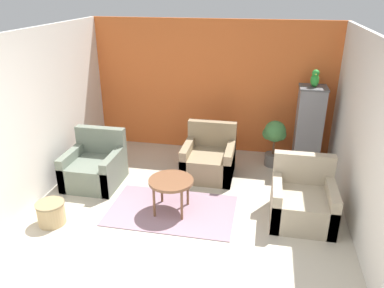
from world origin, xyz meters
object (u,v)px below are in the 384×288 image
potted_plant (274,138)px  armchair_left (95,167)px  parrot (315,79)px  birdcage (308,128)px  wicker_basket (51,212)px  armchair_middle (209,160)px  coffee_table (171,183)px  armchair_right (302,202)px

potted_plant → armchair_left: bearing=-156.5°
armchair_left → parrot: bearing=21.8°
armchair_left → birdcage: birdcage is taller
armchair_left → wicker_basket: bearing=-94.8°
parrot → potted_plant: bearing=-167.5°
birdcage → wicker_basket: 4.29m
armchair_middle → coffee_table: bearing=-105.8°
birdcage → armchair_right: bearing=-95.7°
parrot → coffee_table: bearing=-135.7°
armchair_middle → parrot: bearing=23.4°
armchair_right → armchair_left: bearing=172.8°
parrot → wicker_basket: 4.47m
coffee_table → armchair_right: 1.79m
armchair_left → birdcage: (3.34, 1.33, 0.43)m
parrot → potted_plant: 1.18m
armchair_right → armchair_middle: 1.77m
armchair_middle → parrot: parrot is taller
parrot → birdcage: bearing=-90.0°
armchair_left → armchair_right: 3.20m
coffee_table → potted_plant: 2.25m
parrot → potted_plant: size_ratio=0.35×
coffee_table → birdcage: (1.95, 1.89, 0.26)m
coffee_table → armchair_left: (-1.40, 0.56, -0.17)m
armchair_right → parrot: size_ratio=2.88×
armchair_right → potted_plant: 1.68m
wicker_basket → armchair_right: bearing=13.1°
armchair_middle → birdcage: 1.80m
armchair_middle → wicker_basket: armchair_middle is taller
armchair_left → armchair_right: (3.17, -0.40, 0.00)m
coffee_table → potted_plant: size_ratio=0.75×
coffee_table → birdcage: 2.73m
parrot → potted_plant: parrot is taller
coffee_table → armchair_right: bearing=5.1°
armchair_right → armchair_middle: (-1.43, 1.05, 0.00)m
armchair_middle → wicker_basket: size_ratio=2.23×
armchair_left → armchair_middle: size_ratio=1.00×
armchair_middle → armchair_right: bearing=-36.1°
birdcage → armchair_middle: bearing=-156.7°
armchair_middle → birdcage: bearing=23.3°
coffee_table → wicker_basket: (-1.50, -0.60, -0.28)m
armchair_middle → wicker_basket: (-1.84, -1.81, -0.10)m
coffee_table → birdcage: bearing=44.2°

